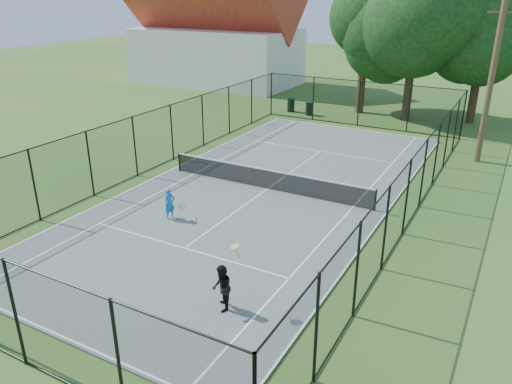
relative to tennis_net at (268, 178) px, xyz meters
The scene contains 13 objects.
ground 0.58m from the tennis_net, ahead, with size 120.00×120.00×0.00m, color #2E5F20.
tennis_court 0.55m from the tennis_net, ahead, with size 11.00×24.00×0.06m, color #576660.
tennis_net is the anchor object (origin of this frame).
fence 0.92m from the tennis_net, ahead, with size 13.10×26.10×3.00m.
tree_near_left 17.42m from the tennis_net, 93.75° to the left, with size 6.26×6.26×8.16m.
tree_near_mid 17.15m from the tennis_net, 81.49° to the left, with size 7.16×7.16×9.37m.
tree_near_right 19.31m from the tennis_net, 69.80° to the left, with size 5.82×5.82×8.03m.
building 28.14m from the tennis_net, 127.69° to the left, with size 15.30×8.15×11.87m.
trash_bin_left 15.61m from the tennis_net, 111.19° to the left, with size 0.58×0.58×1.03m.
trash_bin_right 14.79m from the tennis_net, 105.77° to the left, with size 0.58×0.58×0.93m.
utility_pole 12.54m from the tennis_net, 48.59° to the left, with size 1.40×0.30×8.28m.
player_blue 5.04m from the tennis_net, 113.03° to the right, with size 0.80×0.53×1.27m.
player_black 9.33m from the tennis_net, 70.52° to the right, with size 0.83×0.92×2.36m.
Camera 1 is at (9.74, -18.85, 8.70)m, focal length 35.00 mm.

